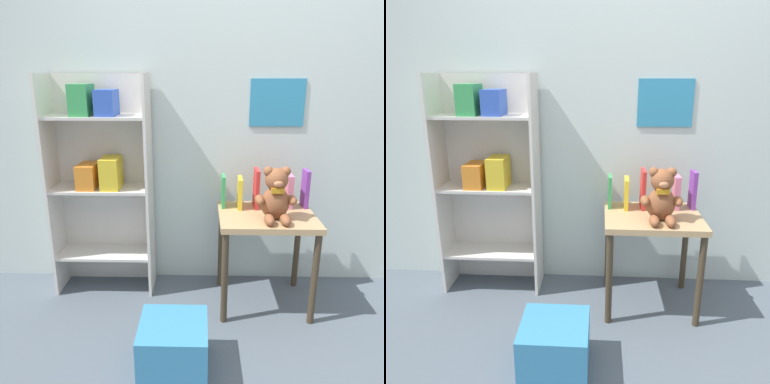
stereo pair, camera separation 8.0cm
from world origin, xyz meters
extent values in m
cube|color=silver|center=(0.00, 1.29, 1.25)|extent=(4.80, 0.06, 2.50)
cube|color=teal|center=(0.21, 1.25, 1.26)|extent=(0.35, 0.01, 0.30)
cube|color=beige|center=(-1.25, 1.10, 0.72)|extent=(0.02, 0.27, 1.44)
cube|color=beige|center=(-0.62, 1.10, 0.72)|extent=(0.02, 0.27, 1.44)
cube|color=beige|center=(-0.93, 1.23, 0.72)|extent=(0.65, 0.02, 1.44)
cube|color=beige|center=(-0.93, 1.10, 0.26)|extent=(0.62, 0.25, 0.02)
cube|color=beige|center=(-0.93, 1.10, 0.72)|extent=(0.62, 0.25, 0.02)
cube|color=beige|center=(-0.93, 1.10, 1.18)|extent=(0.62, 0.25, 0.02)
cube|color=#33934C|center=(-1.01, 1.09, 1.29)|extent=(0.12, 0.19, 0.19)
cube|color=#2D51B7|center=(-0.86, 1.09, 1.27)|extent=(0.12, 0.19, 0.16)
cube|color=orange|center=(-1.01, 1.09, 0.81)|extent=(0.12, 0.19, 0.16)
cube|color=gold|center=(-0.86, 1.09, 0.83)|extent=(0.12, 0.19, 0.20)
cube|color=tan|center=(0.12, 0.93, 0.60)|extent=(0.58, 0.48, 0.04)
cylinder|color=#3E3121|center=(-0.14, 0.72, 0.29)|extent=(0.04, 0.04, 0.58)
cylinder|color=#3E3121|center=(0.39, 0.72, 0.29)|extent=(0.04, 0.04, 0.58)
cylinder|color=#3E3121|center=(-0.14, 1.14, 0.29)|extent=(0.04, 0.04, 0.58)
cylinder|color=#3E3121|center=(0.39, 1.14, 0.29)|extent=(0.04, 0.04, 0.58)
ellipsoid|color=brown|center=(0.15, 0.85, 0.72)|extent=(0.17, 0.13, 0.19)
sphere|color=brown|center=(0.15, 0.85, 0.86)|extent=(0.13, 0.13, 0.13)
sphere|color=brown|center=(0.10, 0.85, 0.91)|extent=(0.06, 0.06, 0.06)
sphere|color=brown|center=(0.20, 0.85, 0.91)|extent=(0.06, 0.06, 0.06)
ellipsoid|color=#B56E48|center=(0.15, 0.80, 0.85)|extent=(0.06, 0.04, 0.04)
ellipsoid|color=brown|center=(0.06, 0.84, 0.74)|extent=(0.05, 0.11, 0.05)
ellipsoid|color=brown|center=(0.25, 0.84, 0.74)|extent=(0.05, 0.11, 0.05)
ellipsoid|color=brown|center=(0.11, 0.76, 0.65)|extent=(0.06, 0.12, 0.06)
ellipsoid|color=brown|center=(0.20, 0.76, 0.65)|extent=(0.06, 0.12, 0.06)
cube|color=#C68419|center=(0.15, 0.80, 0.81)|extent=(0.07, 0.02, 0.03)
cube|color=#33934C|center=(-0.14, 1.07, 0.72)|extent=(0.02, 0.12, 0.21)
cube|color=gold|center=(-0.03, 1.05, 0.72)|extent=(0.03, 0.14, 0.19)
cube|color=red|center=(0.07, 1.06, 0.74)|extent=(0.02, 0.14, 0.25)
cube|color=orange|center=(0.18, 1.05, 0.71)|extent=(0.04, 0.12, 0.18)
cube|color=#D17093|center=(0.28, 1.06, 0.72)|extent=(0.04, 0.10, 0.21)
cube|color=purple|center=(0.39, 1.07, 0.74)|extent=(0.03, 0.10, 0.24)
cube|color=teal|center=(-0.41, 0.33, 0.13)|extent=(0.34, 0.32, 0.26)
camera|label=1|loc=(-0.28, -1.22, 1.43)|focal=35.00mm
camera|label=2|loc=(-0.20, -1.22, 1.43)|focal=35.00mm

